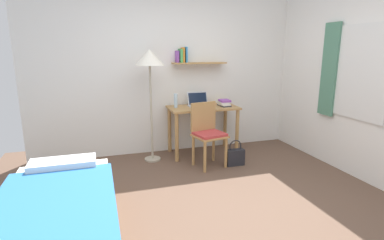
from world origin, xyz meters
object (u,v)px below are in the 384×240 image
(desk, at_px, (203,116))
(handbag, at_px, (235,157))
(bed, at_px, (57,228))
(laptop, at_px, (198,102))
(desk_chair, at_px, (207,131))
(standing_lamp, at_px, (150,63))
(water_bottle, at_px, (176,101))
(book_stack, at_px, (224,103))

(desk, bearing_deg, handbag, -67.10)
(bed, relative_size, desk, 1.84)
(laptop, bearing_deg, desk_chair, -95.75)
(desk, bearing_deg, desk_chair, -102.00)
(bed, distance_m, handbag, 2.59)
(desk_chair, xyz_separation_m, laptop, (0.06, 0.59, 0.31))
(standing_lamp, relative_size, laptop, 4.87)
(desk_chair, distance_m, water_bottle, 0.74)
(handbag, bearing_deg, standing_lamp, 152.51)
(desk, height_order, water_bottle, water_bottle)
(desk_chair, height_order, water_bottle, water_bottle)
(bed, bearing_deg, water_bottle, 53.41)
(water_bottle, distance_m, handbag, 1.22)
(bed, distance_m, standing_lamp, 2.52)
(desk, distance_m, water_bottle, 0.50)
(bed, distance_m, book_stack, 3.04)
(standing_lamp, bearing_deg, book_stack, 0.88)
(bed, bearing_deg, book_stack, 40.44)
(desk, relative_size, handbag, 2.83)
(book_stack, bearing_deg, desk_chair, -134.19)
(desk, bearing_deg, laptop, 121.36)
(desk, xyz_separation_m, water_bottle, (-0.42, 0.05, 0.25))
(desk_chair, height_order, handbag, desk_chair)
(desk, height_order, desk_chair, desk_chair)
(laptop, bearing_deg, standing_lamp, -169.21)
(standing_lamp, bearing_deg, laptop, 10.79)
(standing_lamp, xyz_separation_m, book_stack, (1.16, 0.02, -0.63))
(water_bottle, bearing_deg, book_stack, -7.50)
(bed, distance_m, desk_chair, 2.37)
(bed, xyz_separation_m, handbag, (2.20, 1.35, -0.11))
(bed, relative_size, desk_chair, 2.18)
(desk, relative_size, book_stack, 4.35)
(desk_chair, bearing_deg, standing_lamp, 148.60)
(desk_chair, relative_size, standing_lamp, 0.55)
(bed, distance_m, water_bottle, 2.61)
(desk_chair, xyz_separation_m, book_stack, (0.44, 0.46, 0.31))
(laptop, relative_size, handbag, 0.89)
(bed, relative_size, laptop, 5.87)
(desk, xyz_separation_m, standing_lamp, (-0.82, -0.07, 0.83))
(book_stack, height_order, handbag, book_stack)
(bed, height_order, water_bottle, water_bottle)
(desk, height_order, laptop, laptop)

